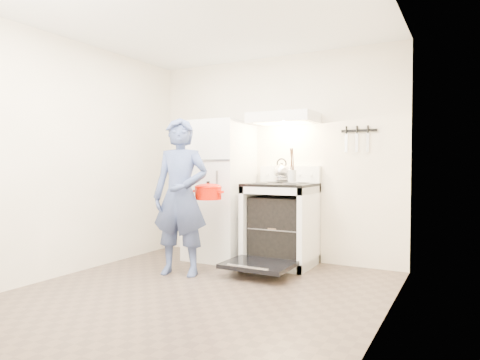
# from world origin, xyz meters

# --- Properties ---
(floor) EXTENTS (3.60, 3.60, 0.00)m
(floor) POSITION_xyz_m (0.00, 0.00, 0.00)
(floor) COLOR brown
(floor) RESTS_ON ground
(back_wall) EXTENTS (3.20, 0.02, 2.50)m
(back_wall) POSITION_xyz_m (0.00, 1.80, 1.25)
(back_wall) COLOR white
(back_wall) RESTS_ON ground
(refrigerator) EXTENTS (0.70, 0.70, 1.70)m
(refrigerator) POSITION_xyz_m (-0.58, 1.45, 0.85)
(refrigerator) COLOR white
(refrigerator) RESTS_ON floor
(stove_body) EXTENTS (0.76, 0.65, 0.92)m
(stove_body) POSITION_xyz_m (0.23, 1.48, 0.46)
(stove_body) COLOR white
(stove_body) RESTS_ON floor
(cooktop) EXTENTS (0.76, 0.65, 0.03)m
(cooktop) POSITION_xyz_m (0.23, 1.48, 0.94)
(cooktop) COLOR black
(cooktop) RESTS_ON stove_body
(backsplash) EXTENTS (0.76, 0.07, 0.20)m
(backsplash) POSITION_xyz_m (0.23, 1.76, 1.05)
(backsplash) COLOR white
(backsplash) RESTS_ON cooktop
(oven_door) EXTENTS (0.70, 0.54, 0.04)m
(oven_door) POSITION_xyz_m (0.23, 0.88, 0.12)
(oven_door) COLOR black
(oven_door) RESTS_ON floor
(oven_rack) EXTENTS (0.60, 0.52, 0.01)m
(oven_rack) POSITION_xyz_m (0.23, 1.48, 0.44)
(oven_rack) COLOR slate
(oven_rack) RESTS_ON stove_body
(range_hood) EXTENTS (0.76, 0.50, 0.12)m
(range_hood) POSITION_xyz_m (0.23, 1.55, 1.71)
(range_hood) COLOR white
(range_hood) RESTS_ON back_wall
(knife_strip) EXTENTS (0.40, 0.02, 0.03)m
(knife_strip) POSITION_xyz_m (1.05, 1.79, 1.55)
(knife_strip) COLOR black
(knife_strip) RESTS_ON back_wall
(pizza_stone) EXTENTS (0.34, 0.34, 0.02)m
(pizza_stone) POSITION_xyz_m (0.23, 1.39, 0.45)
(pizza_stone) COLOR olive
(pizza_stone) RESTS_ON oven_rack
(tea_kettle) EXTENTS (0.24, 0.20, 0.29)m
(tea_kettle) POSITION_xyz_m (0.15, 1.70, 1.10)
(tea_kettle) COLOR silver
(tea_kettle) RESTS_ON cooktop
(utensil_jar) EXTENTS (0.09, 0.09, 0.13)m
(utensil_jar) POSITION_xyz_m (0.44, 1.29, 1.05)
(utensil_jar) COLOR silver
(utensil_jar) RESTS_ON cooktop
(person) EXTENTS (0.68, 0.53, 1.66)m
(person) POSITION_xyz_m (-0.54, 0.58, 0.83)
(person) COLOR navy
(person) RESTS_ON floor
(dutch_oven) EXTENTS (0.36, 0.29, 0.23)m
(dutch_oven) POSITION_xyz_m (-0.34, 0.81, 0.86)
(dutch_oven) COLOR red
(dutch_oven) RESTS_ON person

